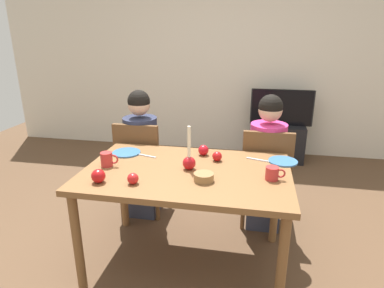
# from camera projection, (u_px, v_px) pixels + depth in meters

# --- Properties ---
(ground_plane) EXTENTS (7.68, 7.68, 0.00)m
(ground_plane) POSITION_uv_depth(u_px,v_px,m) (187.00, 261.00, 2.50)
(ground_plane) COLOR brown
(back_wall) EXTENTS (6.40, 0.10, 2.60)m
(back_wall) POSITION_uv_depth(u_px,v_px,m) (225.00, 58.00, 4.49)
(back_wall) COLOR beige
(back_wall) RESTS_ON ground
(dining_table) EXTENTS (1.40, 0.90, 0.75)m
(dining_table) POSITION_uv_depth(u_px,v_px,m) (187.00, 181.00, 2.28)
(dining_table) COLOR brown
(dining_table) RESTS_ON ground
(chair_left) EXTENTS (0.40, 0.40, 0.90)m
(chair_left) POSITION_uv_depth(u_px,v_px,m) (141.00, 163.00, 3.00)
(chair_left) COLOR brown
(chair_left) RESTS_ON ground
(chair_right) EXTENTS (0.40, 0.40, 0.90)m
(chair_right) POSITION_uv_depth(u_px,v_px,m) (266.00, 173.00, 2.80)
(chair_right) COLOR brown
(chair_right) RESTS_ON ground
(person_left_child) EXTENTS (0.30, 0.30, 1.17)m
(person_left_child) POSITION_uv_depth(u_px,v_px,m) (142.00, 156.00, 3.01)
(person_left_child) COLOR #33384C
(person_left_child) RESTS_ON ground
(person_right_child) EXTENTS (0.30, 0.30, 1.17)m
(person_right_child) POSITION_uv_depth(u_px,v_px,m) (266.00, 165.00, 2.81)
(person_right_child) COLOR #33384C
(person_right_child) RESTS_ON ground
(tv_stand) EXTENTS (0.64, 0.40, 0.48)m
(tv_stand) POSITION_uv_depth(u_px,v_px,m) (279.00, 142.00, 4.42)
(tv_stand) COLOR black
(tv_stand) RESTS_ON ground
(tv) EXTENTS (0.79, 0.05, 0.46)m
(tv) POSITION_uv_depth(u_px,v_px,m) (282.00, 107.00, 4.27)
(tv) COLOR black
(tv) RESTS_ON tv_stand
(candle_centerpiece) EXTENTS (0.09, 0.09, 0.31)m
(candle_centerpiece) POSITION_uv_depth(u_px,v_px,m) (189.00, 160.00, 2.25)
(candle_centerpiece) COLOR red
(candle_centerpiece) RESTS_ON dining_table
(plate_left) EXTENTS (0.22, 0.22, 0.01)m
(plate_left) POSITION_uv_depth(u_px,v_px,m) (126.00, 153.00, 2.56)
(plate_left) COLOR teal
(plate_left) RESTS_ON dining_table
(plate_right) EXTENTS (0.21, 0.21, 0.01)m
(plate_right) POSITION_uv_depth(u_px,v_px,m) (283.00, 161.00, 2.39)
(plate_right) COLOR teal
(plate_right) RESTS_ON dining_table
(mug_left) EXTENTS (0.13, 0.08, 0.10)m
(mug_left) POSITION_uv_depth(u_px,v_px,m) (107.00, 159.00, 2.31)
(mug_left) COLOR #B72D2D
(mug_left) RESTS_ON dining_table
(mug_right) EXTENTS (0.13, 0.08, 0.09)m
(mug_right) POSITION_uv_depth(u_px,v_px,m) (273.00, 173.00, 2.10)
(mug_right) COLOR #B72D2D
(mug_right) RESTS_ON dining_table
(fork_left) EXTENTS (0.18, 0.06, 0.01)m
(fork_left) POSITION_uv_depth(u_px,v_px,m) (146.00, 156.00, 2.50)
(fork_left) COLOR silver
(fork_left) RESTS_ON dining_table
(fork_right) EXTENTS (0.18, 0.06, 0.01)m
(fork_right) POSITION_uv_depth(u_px,v_px,m) (258.00, 160.00, 2.42)
(fork_right) COLOR silver
(fork_right) RESTS_ON dining_table
(bowl_walnuts) EXTENTS (0.13, 0.13, 0.05)m
(bowl_walnuts) POSITION_uv_depth(u_px,v_px,m) (204.00, 177.00, 2.09)
(bowl_walnuts) COLOR olive
(bowl_walnuts) RESTS_ON dining_table
(apple_near_candle) EXTENTS (0.08, 0.08, 0.08)m
(apple_near_candle) POSITION_uv_depth(u_px,v_px,m) (203.00, 150.00, 2.51)
(apple_near_candle) COLOR red
(apple_near_candle) RESTS_ON dining_table
(apple_by_left_plate) EXTENTS (0.07, 0.07, 0.07)m
(apple_by_left_plate) POSITION_uv_depth(u_px,v_px,m) (217.00, 156.00, 2.40)
(apple_by_left_plate) COLOR #B51516
(apple_by_left_plate) RESTS_ON dining_table
(apple_by_right_mug) EXTENTS (0.09, 0.09, 0.09)m
(apple_by_right_mug) POSITION_uv_depth(u_px,v_px,m) (98.00, 176.00, 2.06)
(apple_by_right_mug) COLOR #B61315
(apple_by_right_mug) RESTS_ON dining_table
(apple_far_edge) EXTENTS (0.07, 0.07, 0.07)m
(apple_far_edge) POSITION_uv_depth(u_px,v_px,m) (133.00, 179.00, 2.04)
(apple_far_edge) COLOR red
(apple_far_edge) RESTS_ON dining_table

